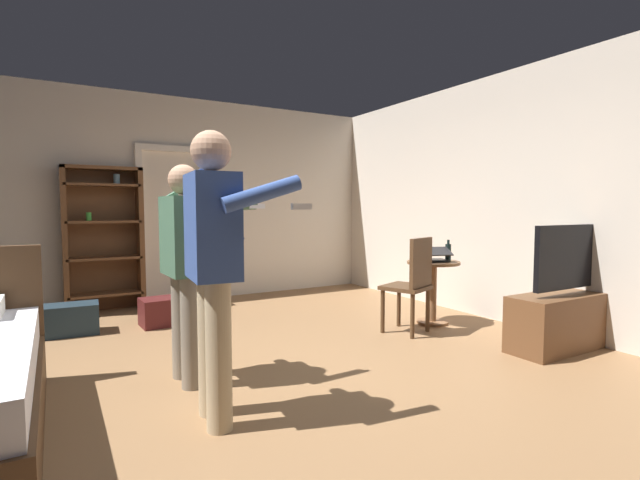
{
  "coord_description": "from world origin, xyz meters",
  "views": [
    {
      "loc": [
        -1.19,
        -3.06,
        1.29
      ],
      "look_at": [
        0.76,
        0.27,
        1.02
      ],
      "focal_mm": 25.65,
      "sensor_mm": 36.0,
      "label": 1
    }
  ],
  "objects_px": {
    "tv_flatscreen": "(567,313)",
    "suitcase_dark": "(167,311)",
    "wooden_chair": "(412,281)",
    "bookshelf": "(103,234)",
    "suitcase_small": "(70,319)",
    "person_blue_shirt": "(214,256)",
    "person_striped_shirt": "(187,258)",
    "bottle_on_table": "(448,252)",
    "side_table": "(433,282)",
    "laptop": "(433,257)"
  },
  "relations": [
    {
      "from": "bookshelf",
      "to": "laptop",
      "type": "distance_m",
      "value": 4.0
    },
    {
      "from": "bookshelf",
      "to": "wooden_chair",
      "type": "height_order",
      "value": "bookshelf"
    },
    {
      "from": "laptop",
      "to": "person_blue_shirt",
      "type": "xyz_separation_m",
      "value": [
        -2.77,
        -1.04,
        0.26
      ]
    },
    {
      "from": "wooden_chair",
      "to": "suitcase_dark",
      "type": "relative_size",
      "value": 1.84
    },
    {
      "from": "bookshelf",
      "to": "tv_flatscreen",
      "type": "bearing_deg",
      "value": -47.09
    },
    {
      "from": "person_striped_shirt",
      "to": "suitcase_dark",
      "type": "distance_m",
      "value": 1.98
    },
    {
      "from": "laptop",
      "to": "person_blue_shirt",
      "type": "height_order",
      "value": "person_blue_shirt"
    },
    {
      "from": "tv_flatscreen",
      "to": "suitcase_small",
      "type": "bearing_deg",
      "value": 144.57
    },
    {
      "from": "person_blue_shirt",
      "to": "bottle_on_table",
      "type": "bearing_deg",
      "value": 18.7
    },
    {
      "from": "tv_flatscreen",
      "to": "bottle_on_table",
      "type": "bearing_deg",
      "value": 103.8
    },
    {
      "from": "bottle_on_table",
      "to": "side_table",
      "type": "bearing_deg",
      "value": 150.26
    },
    {
      "from": "tv_flatscreen",
      "to": "side_table",
      "type": "relative_size",
      "value": 1.81
    },
    {
      "from": "side_table",
      "to": "wooden_chair",
      "type": "relative_size",
      "value": 0.71
    },
    {
      "from": "laptop",
      "to": "person_striped_shirt",
      "type": "height_order",
      "value": "person_striped_shirt"
    },
    {
      "from": "bottle_on_table",
      "to": "laptop",
      "type": "bearing_deg",
      "value": 167.91
    },
    {
      "from": "bottle_on_table",
      "to": "person_striped_shirt",
      "type": "xyz_separation_m",
      "value": [
        -2.94,
        -0.28,
        0.12
      ]
    },
    {
      "from": "bookshelf",
      "to": "person_blue_shirt",
      "type": "bearing_deg",
      "value": -85.45
    },
    {
      "from": "suitcase_dark",
      "to": "suitcase_small",
      "type": "relative_size",
      "value": 0.99
    },
    {
      "from": "laptop",
      "to": "person_striped_shirt",
      "type": "xyz_separation_m",
      "value": [
        -2.75,
        -0.32,
        0.17
      ]
    },
    {
      "from": "wooden_chair",
      "to": "person_blue_shirt",
      "type": "relative_size",
      "value": 0.57
    },
    {
      "from": "wooden_chair",
      "to": "bookshelf",
      "type": "bearing_deg",
      "value": 134.0
    },
    {
      "from": "bookshelf",
      "to": "suitcase_small",
      "type": "height_order",
      "value": "bookshelf"
    },
    {
      "from": "tv_flatscreen",
      "to": "suitcase_dark",
      "type": "distance_m",
      "value": 4.07
    },
    {
      "from": "tv_flatscreen",
      "to": "wooden_chair",
      "type": "height_order",
      "value": "tv_flatscreen"
    },
    {
      "from": "side_table",
      "to": "laptop",
      "type": "distance_m",
      "value": 0.29
    },
    {
      "from": "bookshelf",
      "to": "person_striped_shirt",
      "type": "height_order",
      "value": "bookshelf"
    },
    {
      "from": "suitcase_small",
      "to": "tv_flatscreen",
      "type": "bearing_deg",
      "value": -32.17
    },
    {
      "from": "bottle_on_table",
      "to": "person_striped_shirt",
      "type": "relative_size",
      "value": 0.15
    },
    {
      "from": "bottle_on_table",
      "to": "suitcase_dark",
      "type": "distance_m",
      "value": 3.19
    },
    {
      "from": "side_table",
      "to": "bottle_on_table",
      "type": "xyz_separation_m",
      "value": [
        0.14,
        -0.08,
        0.34
      ]
    },
    {
      "from": "person_blue_shirt",
      "to": "suitcase_dark",
      "type": "height_order",
      "value": "person_blue_shirt"
    },
    {
      "from": "person_blue_shirt",
      "to": "suitcase_dark",
      "type": "distance_m",
      "value": 2.68
    },
    {
      "from": "tv_flatscreen",
      "to": "bottle_on_table",
      "type": "height_order",
      "value": "tv_flatscreen"
    },
    {
      "from": "suitcase_small",
      "to": "suitcase_dark",
      "type": "bearing_deg",
      "value": -2.2
    },
    {
      "from": "side_table",
      "to": "person_blue_shirt",
      "type": "xyz_separation_m",
      "value": [
        -2.81,
        -1.08,
        0.54
      ]
    },
    {
      "from": "bottle_on_table",
      "to": "person_blue_shirt",
      "type": "distance_m",
      "value": 3.12
    },
    {
      "from": "person_blue_shirt",
      "to": "tv_flatscreen",
      "type": "bearing_deg",
      "value": -3.46
    },
    {
      "from": "laptop",
      "to": "bottle_on_table",
      "type": "distance_m",
      "value": 0.2
    },
    {
      "from": "bookshelf",
      "to": "suitcase_dark",
      "type": "distance_m",
      "value": 1.45
    },
    {
      "from": "tv_flatscreen",
      "to": "bottle_on_table",
      "type": "distance_m",
      "value": 1.32
    },
    {
      "from": "wooden_chair",
      "to": "suitcase_dark",
      "type": "bearing_deg",
      "value": 142.07
    },
    {
      "from": "bookshelf",
      "to": "person_striped_shirt",
      "type": "xyz_separation_m",
      "value": [
        0.3,
        -2.88,
        -0.05
      ]
    },
    {
      "from": "person_striped_shirt",
      "to": "bookshelf",
      "type": "bearing_deg",
      "value": 95.96
    },
    {
      "from": "bottle_on_table",
      "to": "wooden_chair",
      "type": "xyz_separation_m",
      "value": [
        -0.62,
        -0.11,
        -0.26
      ]
    },
    {
      "from": "tv_flatscreen",
      "to": "side_table",
      "type": "bearing_deg",
      "value": 108.78
    },
    {
      "from": "bottle_on_table",
      "to": "wooden_chair",
      "type": "height_order",
      "value": "wooden_chair"
    },
    {
      "from": "bookshelf",
      "to": "bottle_on_table",
      "type": "distance_m",
      "value": 4.16
    },
    {
      "from": "bookshelf",
      "to": "suitcase_dark",
      "type": "relative_size",
      "value": 3.33
    },
    {
      "from": "bottle_on_table",
      "to": "suitcase_small",
      "type": "distance_m",
      "value": 4.06
    },
    {
      "from": "bottle_on_table",
      "to": "tv_flatscreen",
      "type": "bearing_deg",
      "value": -76.2
    }
  ]
}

